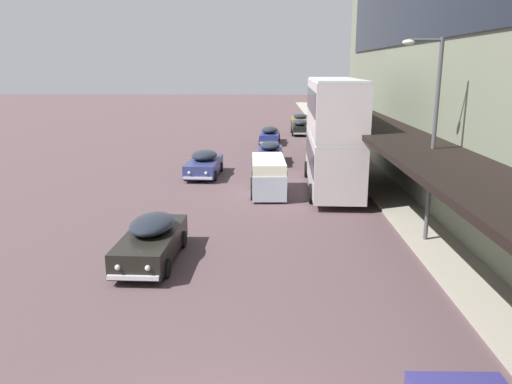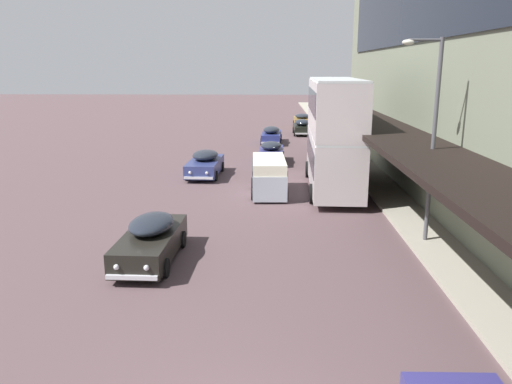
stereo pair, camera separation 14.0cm
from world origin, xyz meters
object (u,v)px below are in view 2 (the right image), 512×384
Objects in this scene: sedan_lead_mid at (302,127)px; street_lamp at (430,128)px; sedan_far_back at (271,135)px; sedan_lead_near at (271,152)px; sedan_second_mid at (151,239)px; vw_van at (269,174)px; sedan_oncoming_front at (302,120)px; sedan_second_near at (205,163)px; transit_bus_kerbside_front at (334,131)px.

sedan_lead_mid is 32.66m from street_lamp.
sedan_lead_mid is at bearing 62.33° from sedan_far_back.
sedan_lead_near is 15.91m from sedan_lead_mid.
sedan_second_mid reaches higher than sedan_lead_mid.
sedan_oncoming_front is at bearing 83.20° from vw_van.
sedan_second_near is 6.07m from vw_van.
sedan_lead_near is at bearing 46.79° from sedan_second_near.
sedan_second_near is at bearing -133.21° from sedan_lead_near.
sedan_oncoming_front is 27.82m from sedan_second_near.
transit_bus_kerbside_front is 2.00× the size of sedan_second_near.
sedan_lead_mid is (3.12, 5.95, 0.01)m from sedan_far_back.
sedan_second_mid is 14.33m from sedan_second_near.
sedan_lead_mid is at bearing 82.35° from vw_van.
sedan_far_back is at bearing -117.67° from sedan_lead_mid.
sedan_lead_mid is at bearing -93.63° from sedan_oncoming_front.
sedan_far_back is at bearing 102.46° from street_lamp.
sedan_second_mid is 0.99× the size of sedan_second_near.
street_lamp is at bearing -74.35° from transit_bus_kerbside_front.
sedan_second_mid is 11.03m from street_lamp.
sedan_lead_mid is 0.56× the size of street_lamp.
vw_van is at bearing -90.92° from sedan_lead_near.
vw_van is 0.60× the size of street_lamp.
vw_van is (-3.72, -31.22, 0.32)m from sedan_oncoming_front.
sedan_lead_near is 8.98m from vw_van.
sedan_far_back is 27.28m from street_lamp.
sedan_lead_mid is (7.45, 34.39, -0.02)m from sedan_second_mid.
sedan_second_near is at bearing 155.19° from transit_bus_kerbside_front.
transit_bus_kerbside_front is at bearing -24.81° from sedan_second_near.
sedan_oncoming_front is 39.23m from street_lamp.
sedan_far_back is 6.71m from sedan_lead_mid.
street_lamp reaches higher than transit_bus_kerbside_front.
street_lamp reaches higher than sedan_oncoming_front.
sedan_oncoming_front is at bearing 79.14° from sedan_second_mid.
street_lamp reaches higher than sedan_far_back.
street_lamp is (5.83, -26.38, 3.78)m from sedan_far_back.
sedan_second_mid reaches higher than sedan_far_back.
sedan_second_near is at bearing -106.22° from sedan_oncoming_front.
sedan_second_mid is 1.04× the size of sedan_oncoming_front.
sedan_second_mid is at bearing -102.88° from sedan_lead_near.
sedan_lead_near is 0.57× the size of street_lamp.
sedan_second_mid is 28.77m from sedan_far_back.
sedan_second_mid is at bearing -98.66° from sedan_far_back.
sedan_lead_mid is 24.79m from vw_van.
sedan_oncoming_front is at bearing 74.30° from sedan_far_back.
sedan_second_mid is 0.63× the size of street_lamp.
transit_bus_kerbside_front reaches higher than vw_van.
vw_van is (4.15, 9.82, 0.31)m from sedan_second_mid.
transit_bus_kerbside_front is 1.27× the size of street_lamp.
transit_bus_kerbside_front is 8.75m from sedan_second_near.
street_lamp reaches higher than sedan_second_mid.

